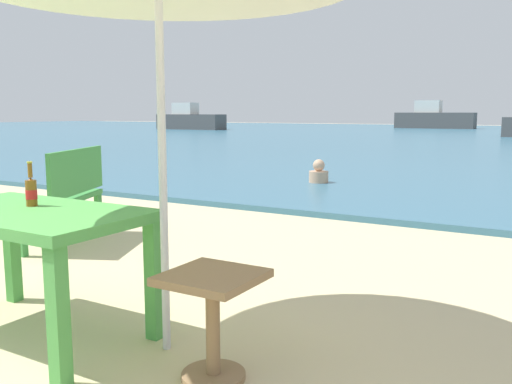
{
  "coord_description": "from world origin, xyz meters",
  "views": [
    {
      "loc": [
        2.26,
        -1.23,
        1.31
      ],
      "look_at": [
        -0.22,
        3.0,
        0.6
      ],
      "focal_mm": 38.73,
      "sensor_mm": 36.0,
      "label": 1
    }
  ],
  "objects_px": {
    "picnic_table_green": "(28,228)",
    "side_table_wood": "(213,310)",
    "beer_bottle_amber": "(31,190)",
    "bench_green_left": "(69,190)",
    "swimmer_person": "(319,174)",
    "boat_fishing_trawler": "(190,120)",
    "boat_sailboat": "(434,118)"
  },
  "relations": [
    {
      "from": "boat_fishing_trawler",
      "to": "boat_sailboat",
      "type": "distance_m",
      "value": 18.78
    },
    {
      "from": "picnic_table_green",
      "to": "boat_sailboat",
      "type": "relative_size",
      "value": 0.24
    },
    {
      "from": "bench_green_left",
      "to": "boat_sailboat",
      "type": "xyz_separation_m",
      "value": [
        -5.56,
        40.38,
        0.31
      ]
    },
    {
      "from": "bench_green_left",
      "to": "swimmer_person",
      "type": "height_order",
      "value": "bench_green_left"
    },
    {
      "from": "boat_fishing_trawler",
      "to": "boat_sailboat",
      "type": "height_order",
      "value": "boat_sailboat"
    },
    {
      "from": "bench_green_left",
      "to": "side_table_wood",
      "type": "bearing_deg",
      "value": -29.57
    },
    {
      "from": "picnic_table_green",
      "to": "swimmer_person",
      "type": "xyz_separation_m",
      "value": [
        -1.24,
        6.9,
        -0.41
      ]
    },
    {
      "from": "bench_green_left",
      "to": "picnic_table_green",
      "type": "bearing_deg",
      "value": -46.29
    },
    {
      "from": "side_table_wood",
      "to": "picnic_table_green",
      "type": "bearing_deg",
      "value": -175.22
    },
    {
      "from": "picnic_table_green",
      "to": "beer_bottle_amber",
      "type": "height_order",
      "value": "beer_bottle_amber"
    },
    {
      "from": "picnic_table_green",
      "to": "boat_sailboat",
      "type": "xyz_separation_m",
      "value": [
        -7.22,
        42.11,
        0.2
      ]
    },
    {
      "from": "side_table_wood",
      "to": "swimmer_person",
      "type": "distance_m",
      "value": 7.23
    },
    {
      "from": "beer_bottle_amber",
      "to": "side_table_wood",
      "type": "bearing_deg",
      "value": 0.51
    },
    {
      "from": "side_table_wood",
      "to": "boat_sailboat",
      "type": "xyz_separation_m",
      "value": [
        -8.44,
        42.01,
        0.5
      ]
    },
    {
      "from": "beer_bottle_amber",
      "to": "boat_sailboat",
      "type": "relative_size",
      "value": 0.04
    },
    {
      "from": "side_table_wood",
      "to": "swimmer_person",
      "type": "height_order",
      "value": "side_table_wood"
    },
    {
      "from": "picnic_table_green",
      "to": "beer_bottle_amber",
      "type": "bearing_deg",
      "value": 127.42
    },
    {
      "from": "picnic_table_green",
      "to": "beer_bottle_amber",
      "type": "relative_size",
      "value": 5.28
    },
    {
      "from": "boat_fishing_trawler",
      "to": "bench_green_left",
      "type": "bearing_deg",
      "value": -54.78
    },
    {
      "from": "beer_bottle_amber",
      "to": "side_table_wood",
      "type": "relative_size",
      "value": 0.49
    },
    {
      "from": "picnic_table_green",
      "to": "swimmer_person",
      "type": "relative_size",
      "value": 3.41
    },
    {
      "from": "picnic_table_green",
      "to": "bench_green_left",
      "type": "xyz_separation_m",
      "value": [
        -1.66,
        1.73,
        -0.11
      ]
    },
    {
      "from": "swimmer_person",
      "to": "boat_sailboat",
      "type": "relative_size",
      "value": 0.07
    },
    {
      "from": "beer_bottle_amber",
      "to": "swimmer_person",
      "type": "xyz_separation_m",
      "value": [
        -1.17,
        6.81,
        -0.61
      ]
    },
    {
      "from": "bench_green_left",
      "to": "swimmer_person",
      "type": "bearing_deg",
      "value": 85.38
    },
    {
      "from": "swimmer_person",
      "to": "bench_green_left",
      "type": "bearing_deg",
      "value": -94.62
    },
    {
      "from": "picnic_table_green",
      "to": "side_table_wood",
      "type": "bearing_deg",
      "value": 4.78
    },
    {
      "from": "picnic_table_green",
      "to": "boat_sailboat",
      "type": "height_order",
      "value": "boat_sailboat"
    },
    {
      "from": "beer_bottle_amber",
      "to": "boat_sailboat",
      "type": "height_order",
      "value": "boat_sailboat"
    },
    {
      "from": "picnic_table_green",
      "to": "swimmer_person",
      "type": "bearing_deg",
      "value": 100.2
    },
    {
      "from": "picnic_table_green",
      "to": "side_table_wood",
      "type": "height_order",
      "value": "picnic_table_green"
    },
    {
      "from": "picnic_table_green",
      "to": "boat_sailboat",
      "type": "bearing_deg",
      "value": 99.73
    }
  ]
}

